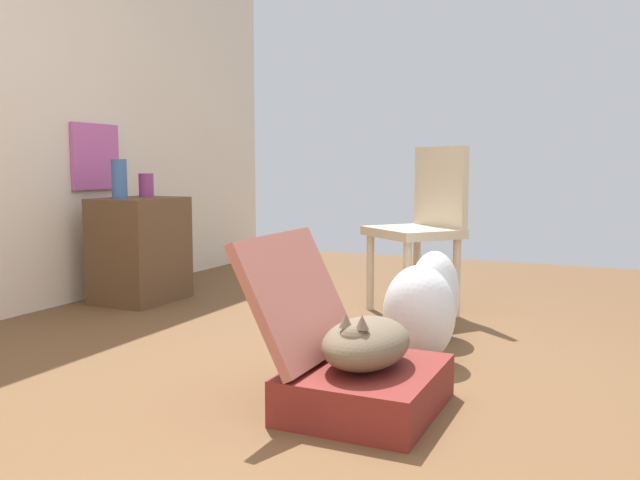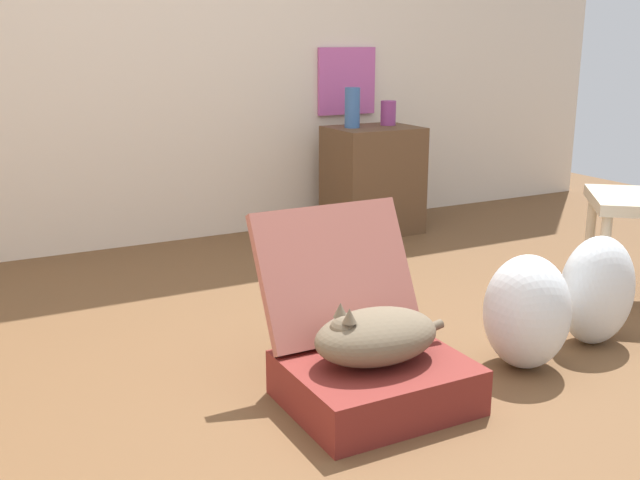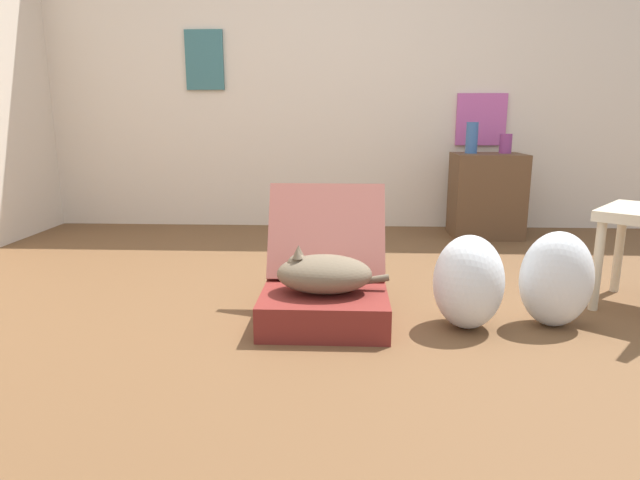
{
  "view_description": "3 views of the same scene",
  "coord_description": "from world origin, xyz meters",
  "px_view_note": "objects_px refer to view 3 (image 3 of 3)",
  "views": [
    {
      "loc": [
        -2.1,
        -0.86,
        0.84
      ],
      "look_at": [
        0.3,
        0.23,
        0.54
      ],
      "focal_mm": 37.5,
      "sensor_mm": 36.0,
      "label": 1
    },
    {
      "loc": [
        -1.2,
        -1.95,
        1.15
      ],
      "look_at": [
        0.02,
        0.36,
        0.44
      ],
      "focal_mm": 41.82,
      "sensor_mm": 36.0,
      "label": 2
    },
    {
      "loc": [
        0.07,
        -2.4,
        0.91
      ],
      "look_at": [
        -0.06,
        0.46,
        0.27
      ],
      "focal_mm": 30.59,
      "sensor_mm": 36.0,
      "label": 3
    }
  ],
  "objects_px": {
    "cat": "(323,273)",
    "side_table": "(486,195)",
    "suitcase_base": "(324,308)",
    "vase_short": "(506,144)",
    "plastic_bag_clear": "(556,279)",
    "vase_tall": "(472,138)",
    "plastic_bag_white": "(468,282)"
  },
  "relations": [
    {
      "from": "plastic_bag_white",
      "to": "side_table",
      "type": "xyz_separation_m",
      "value": [
        0.55,
        1.94,
        0.11
      ]
    },
    {
      "from": "plastic_bag_clear",
      "to": "vase_short",
      "type": "height_order",
      "value": "vase_short"
    },
    {
      "from": "suitcase_base",
      "to": "cat",
      "type": "distance_m",
      "value": 0.16
    },
    {
      "from": "side_table",
      "to": "plastic_bag_clear",
      "type": "bearing_deg",
      "value": -94.81
    },
    {
      "from": "plastic_bag_white",
      "to": "vase_short",
      "type": "bearing_deg",
      "value": 71.03
    },
    {
      "from": "suitcase_base",
      "to": "plastic_bag_white",
      "type": "height_order",
      "value": "plastic_bag_white"
    },
    {
      "from": "plastic_bag_white",
      "to": "vase_short",
      "type": "xyz_separation_m",
      "value": [
        0.68,
        1.99,
        0.51
      ]
    },
    {
      "from": "cat",
      "to": "plastic_bag_white",
      "type": "xyz_separation_m",
      "value": [
        0.64,
        -0.0,
        -0.03
      ]
    },
    {
      "from": "vase_tall",
      "to": "vase_short",
      "type": "bearing_deg",
      "value": 3.15
    },
    {
      "from": "cat",
      "to": "vase_short",
      "type": "distance_m",
      "value": 2.43
    },
    {
      "from": "plastic_bag_white",
      "to": "vase_short",
      "type": "distance_m",
      "value": 2.16
    },
    {
      "from": "cat",
      "to": "side_table",
      "type": "xyz_separation_m",
      "value": [
        1.19,
        1.94,
        0.08
      ]
    },
    {
      "from": "plastic_bag_clear",
      "to": "vase_tall",
      "type": "relative_size",
      "value": 1.83
    },
    {
      "from": "cat",
      "to": "side_table",
      "type": "relative_size",
      "value": 0.78
    },
    {
      "from": "vase_tall",
      "to": "side_table",
      "type": "bearing_deg",
      "value": -13.37
    },
    {
      "from": "cat",
      "to": "plastic_bag_clear",
      "type": "xyz_separation_m",
      "value": [
        1.03,
        0.04,
        -0.02
      ]
    },
    {
      "from": "plastic_bag_clear",
      "to": "cat",
      "type": "bearing_deg",
      "value": -178.02
    },
    {
      "from": "cat",
      "to": "vase_tall",
      "type": "height_order",
      "value": "vase_tall"
    },
    {
      "from": "plastic_bag_clear",
      "to": "side_table",
      "type": "relative_size",
      "value": 0.67
    },
    {
      "from": "side_table",
      "to": "suitcase_base",
      "type": "bearing_deg",
      "value": -121.41
    },
    {
      "from": "suitcase_base",
      "to": "vase_short",
      "type": "distance_m",
      "value": 2.46
    },
    {
      "from": "suitcase_base",
      "to": "vase_short",
      "type": "xyz_separation_m",
      "value": [
        1.31,
        1.98,
        0.64
      ]
    },
    {
      "from": "suitcase_base",
      "to": "plastic_bag_clear",
      "type": "bearing_deg",
      "value": 2.01
    },
    {
      "from": "cat",
      "to": "side_table",
      "type": "distance_m",
      "value": 2.27
    },
    {
      "from": "suitcase_base",
      "to": "vase_tall",
      "type": "distance_m",
      "value": 2.33
    },
    {
      "from": "plastic_bag_white",
      "to": "cat",
      "type": "bearing_deg",
      "value": 179.72
    },
    {
      "from": "plastic_bag_white",
      "to": "side_table",
      "type": "bearing_deg",
      "value": 74.13
    },
    {
      "from": "vase_tall",
      "to": "vase_short",
      "type": "xyz_separation_m",
      "value": [
        0.26,
        0.01,
        -0.04
      ]
    },
    {
      "from": "side_table",
      "to": "vase_tall",
      "type": "xyz_separation_m",
      "value": [
        -0.13,
        0.03,
        0.44
      ]
    },
    {
      "from": "side_table",
      "to": "vase_short",
      "type": "height_order",
      "value": "vase_short"
    },
    {
      "from": "plastic_bag_clear",
      "to": "vase_tall",
      "type": "bearing_deg",
      "value": 89.14
    },
    {
      "from": "suitcase_base",
      "to": "plastic_bag_clear",
      "type": "height_order",
      "value": "plastic_bag_clear"
    }
  ]
}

